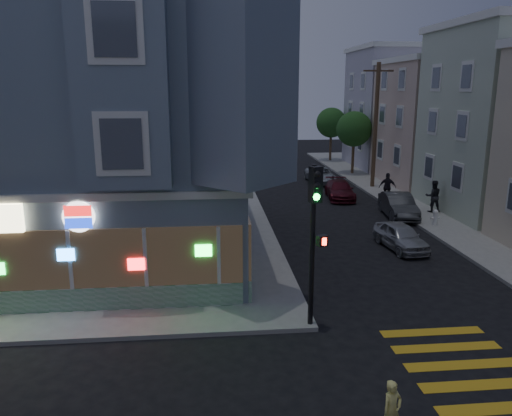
{
  "coord_description": "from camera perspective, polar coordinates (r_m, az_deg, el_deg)",
  "views": [
    {
      "loc": [
        -0.29,
        -11.86,
        7.36
      ],
      "look_at": [
        1.59,
        7.44,
        2.68
      ],
      "focal_mm": 35.0,
      "sensor_mm": 36.0,
      "label": 1
    }
  ],
  "objects": [
    {
      "name": "parked_car_c",
      "position": [
        34.35,
        9.55,
        2.04
      ],
      "size": [
        2.13,
        4.34,
        1.21
      ],
      "primitive_type": "imported",
      "rotation": [
        0.0,
        0.0,
        -0.1
      ],
      "color": "#50121D",
      "rests_on": "ground"
    },
    {
      "name": "row_house_c",
      "position": [
        41.92,
        22.9,
        8.81
      ],
      "size": [
        12.0,
        8.6,
        9.0
      ],
      "primitive_type": "cube",
      "color": "beige",
      "rests_on": "sidewalk_ne"
    },
    {
      "name": "street_tree_near",
      "position": [
        43.82,
        11.15,
        8.83
      ],
      "size": [
        3.0,
        3.0,
        5.3
      ],
      "color": "#4C3826",
      "rests_on": "sidewalk_ne"
    },
    {
      "name": "parked_car_d",
      "position": [
        40.03,
        7.37,
        3.75
      ],
      "size": [
        2.26,
        4.5,
        1.22
      ],
      "primitive_type": "imported",
      "rotation": [
        0.0,
        0.0,
        -0.05
      ],
      "color": "#A6ADB1",
      "rests_on": "ground"
    },
    {
      "name": "parked_car_a",
      "position": [
        24.28,
        16.22,
        -3.13
      ],
      "size": [
        1.82,
        3.71,
        1.22
      ],
      "primitive_type": "imported",
      "rotation": [
        0.0,
        0.0,
        0.11
      ],
      "color": "#A4A7AC",
      "rests_on": "ground"
    },
    {
      "name": "fire_hydrant",
      "position": [
        28.54,
        19.82,
        -0.96
      ],
      "size": [
        0.49,
        0.28,
        0.85
      ],
      "color": "white",
      "rests_on": "sidewalk_ne"
    },
    {
      "name": "row_house_d",
      "position": [
        49.99,
        18.09,
        10.67
      ],
      "size": [
        12.0,
        8.6,
        10.5
      ],
      "primitive_type": "cube",
      "color": "#A9A4B5",
      "rests_on": "sidewalk_ne"
    },
    {
      "name": "street_tree_far",
      "position": [
        51.51,
        8.6,
        9.61
      ],
      "size": [
        3.0,
        3.0,
        5.3
      ],
      "color": "#4C3826",
      "rests_on": "sidewalk_ne"
    },
    {
      "name": "utility_pole",
      "position": [
        37.99,
        13.5,
        9.33
      ],
      "size": [
        2.2,
        0.3,
        9.0
      ],
      "color": "#4C3826",
      "rests_on": "sidewalk_ne"
    },
    {
      "name": "pedestrian_b",
      "position": [
        33.51,
        14.79,
        2.31
      ],
      "size": [
        1.17,
        0.78,
        1.86
      ],
      "primitive_type": "imported",
      "rotation": [
        0.0,
        0.0,
        2.82
      ],
      "color": "black",
      "rests_on": "sidewalk_ne"
    },
    {
      "name": "parked_car_b",
      "position": [
        30.17,
        15.96,
        0.27
      ],
      "size": [
        1.93,
        4.36,
        1.39
      ],
      "primitive_type": "imported",
      "rotation": [
        0.0,
        0.0,
        -0.11
      ],
      "color": "#393B3E",
      "rests_on": "ground"
    },
    {
      "name": "ground",
      "position": [
        13.96,
        -3.72,
        -18.29
      ],
      "size": [
        120.0,
        120.0,
        0.0
      ],
      "primitive_type": "plane",
      "color": "black",
      "rests_on": "ground"
    },
    {
      "name": "running_child",
      "position": [
        11.84,
        15.26,
        -21.39
      ],
      "size": [
        0.58,
        0.49,
        1.34
      ],
      "primitive_type": "imported",
      "rotation": [
        0.0,
        0.0,
        0.4
      ],
      "color": "#DDD771",
      "rests_on": "ground"
    },
    {
      "name": "sidewalk_nw",
      "position": [
        37.98,
        -25.8,
        1.14
      ],
      "size": [
        33.0,
        42.0,
        0.15
      ],
      "primitive_type": "cube",
      "color": "gray",
      "rests_on": "ground"
    },
    {
      "name": "pedestrian_a",
      "position": [
        31.42,
        19.59,
        1.28
      ],
      "size": [
        1.01,
        0.83,
        1.9
      ],
      "primitive_type": "imported",
      "rotation": [
        0.0,
        0.0,
        3.01
      ],
      "color": "black",
      "rests_on": "sidewalk_ne"
    },
    {
      "name": "corner_building",
      "position": [
        23.6,
        -19.81,
        9.03
      ],
      "size": [
        14.6,
        14.6,
        11.4
      ],
      "color": "slate",
      "rests_on": "sidewalk_nw"
    },
    {
      "name": "traffic_signal",
      "position": [
        14.87,
        6.71,
        -1.33
      ],
      "size": [
        0.65,
        0.57,
        5.05
      ],
      "rotation": [
        0.0,
        0.0,
        0.42
      ],
      "color": "black",
      "rests_on": "sidewalk_nw"
    }
  ]
}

